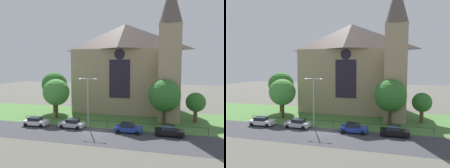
% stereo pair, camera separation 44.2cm
% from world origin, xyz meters
% --- Properties ---
extents(ground, '(160.00, 160.00, 0.00)m').
position_xyz_m(ground, '(0.00, 10.00, 0.00)').
color(ground, '#56544C').
extents(road_asphalt, '(120.00, 8.00, 0.01)m').
position_xyz_m(road_asphalt, '(0.00, -2.00, 0.00)').
color(road_asphalt, '#38383D').
rests_on(road_asphalt, ground).
extents(grass_verge, '(120.00, 20.00, 0.01)m').
position_xyz_m(grass_verge, '(0.00, 8.00, 0.00)').
color(grass_verge, '#477538').
rests_on(grass_verge, ground).
extents(church_building, '(23.20, 16.20, 26.00)m').
position_xyz_m(church_building, '(1.81, 17.30, 10.27)').
color(church_building, tan).
rests_on(church_building, ground).
extents(iron_railing, '(31.64, 0.07, 1.13)m').
position_xyz_m(iron_railing, '(1.03, 2.50, 0.97)').
color(iron_railing, black).
rests_on(iron_railing, ground).
extents(tree_left_far, '(5.67, 5.67, 9.00)m').
position_xyz_m(tree_left_far, '(-14.21, 12.15, 6.10)').
color(tree_left_far, '#423021').
rests_on(tree_left_far, ground).
extents(tree_right_near, '(5.74, 5.74, 8.09)m').
position_xyz_m(tree_right_near, '(10.22, 7.26, 5.20)').
color(tree_right_near, '#423021').
rests_on(tree_right_near, ground).
extents(tree_left_near, '(5.21, 5.21, 7.83)m').
position_xyz_m(tree_left_near, '(-10.54, 6.30, 5.20)').
color(tree_left_near, '#423021').
rests_on(tree_left_near, ground).
extents(tree_right_far, '(3.55, 3.55, 5.53)m').
position_xyz_m(tree_right_far, '(15.83, 10.00, 3.69)').
color(tree_right_far, brown).
rests_on(tree_right_far, ground).
extents(streetlamp_near, '(3.37, 0.26, 8.44)m').
position_xyz_m(streetlamp_near, '(-2.39, 2.40, 5.35)').
color(streetlamp_near, '#B2B2B7').
rests_on(streetlamp_near, ground).
extents(parked_car_white, '(4.26, 2.15, 1.51)m').
position_xyz_m(parked_car_white, '(-11.42, 0.56, 0.74)').
color(parked_car_white, silver).
rests_on(parked_car_white, ground).
extents(parked_car_silver, '(4.24, 2.10, 1.51)m').
position_xyz_m(parked_car_silver, '(-4.75, 0.99, 0.74)').
color(parked_car_silver, '#B7B7BC').
rests_on(parked_car_silver, ground).
extents(parked_car_blue, '(4.25, 2.12, 1.51)m').
position_xyz_m(parked_car_blue, '(4.92, 0.84, 0.74)').
color(parked_car_blue, '#1E3899').
rests_on(parked_car_blue, ground).
extents(parked_car_black, '(4.22, 2.07, 1.51)m').
position_xyz_m(parked_car_black, '(11.09, 0.80, 0.74)').
color(parked_car_black, black).
rests_on(parked_car_black, ground).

